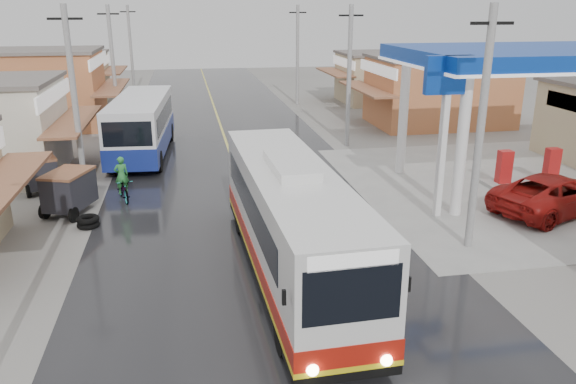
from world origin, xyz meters
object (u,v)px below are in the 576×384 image
Objects in this scene: jeepney at (554,194)px; cyclist at (123,186)px; tricycle_near at (69,190)px; tyre_stack at (88,222)px; tricycle_far at (40,171)px; second_bus at (142,125)px; coach_bus at (290,221)px.

cyclist is (-17.07, 4.61, -0.13)m from jeepney.
tricycle_near is 3.09× the size of tyre_stack.
cyclist reaches higher than tricycle_near.
tricycle_near is 1.15× the size of tricycle_far.
cyclist is 2.31m from tricycle_near.
cyclist is at bearing -89.07° from second_bus.
coach_bus reaches higher than second_bus.
jeepney is 18.20m from tyre_stack.
tricycle_near is at bearing -164.44° from cyclist.
second_bus is 7.01m from tricycle_far.
second_bus is 11.61× the size of tyre_stack.
second_bus is at bearing 82.23° from tyre_stack.
coach_bus is 2.08× the size of jeepney.
jeepney is 2.85× the size of cyclist.
tyre_stack is (0.90, -1.69, -0.77)m from tricycle_near.
cyclist reaches higher than tyre_stack.
tricycle_far is (-4.13, -5.61, -0.81)m from second_bus.
tyre_stack is (-18.11, 1.71, -0.57)m from jeepney.
jeepney is (16.67, -12.24, -0.94)m from second_bus.
coach_bus is 5.16× the size of tricycle_far.
jeepney is 19.31m from tricycle_near.
jeepney is at bearing -38.75° from tricycle_far.
jeepney is at bearing 9.39° from tricycle_near.
tricycle_far reaches higher than jeepney.
cyclist is 4.25m from tricycle_far.
tricycle_far is (-20.80, 6.63, 0.13)m from jeepney.
tricycle_far is (-1.79, 3.23, -0.08)m from tricycle_near.
coach_bus reaches higher than cyclist.
tricycle_far reaches higher than tyre_stack.
second_bus is 4.32× the size of tricycle_far.
coach_bus is 1.20× the size of second_bus.
tyre_stack is (2.69, -4.92, -0.70)m from tricycle_far.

